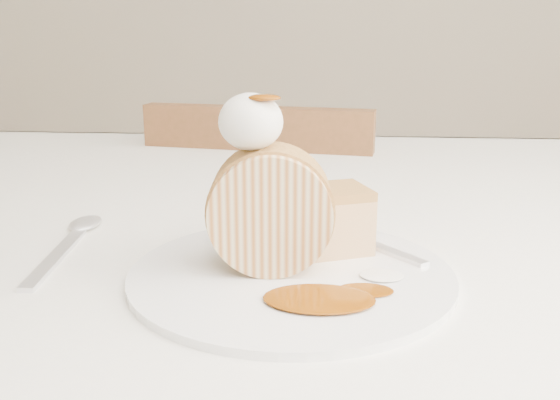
{
  "coord_description": "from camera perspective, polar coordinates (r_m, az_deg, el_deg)",
  "views": [
    {
      "loc": [
        0.03,
        -0.51,
        0.95
      ],
      "look_at": [
        -0.01,
        -0.03,
        0.81
      ],
      "focal_mm": 40.0,
      "sensor_mm": 36.0,
      "label": 1
    }
  ],
  "objects": [
    {
      "name": "table",
      "position": [
        0.77,
        1.83,
        -6.48
      ],
      "size": [
        1.4,
        0.9,
        0.75
      ],
      "color": "white",
      "rests_on": "ground"
    },
    {
      "name": "chair_far",
      "position": [
        1.22,
        -0.76,
        -7.57
      ],
      "size": [
        0.44,
        0.44,
        0.82
      ],
      "rotation": [
        0.0,
        0.0,
        2.99
      ],
      "color": "brown",
      "rests_on": "ground"
    },
    {
      "name": "plate",
      "position": [
        0.51,
        1.03,
        -6.82
      ],
      "size": [
        0.34,
        0.34,
        0.01
      ],
      "primitive_type": "cylinder",
      "rotation": [
        0.0,
        0.0,
        0.37
      ],
      "color": "white",
      "rests_on": "table"
    },
    {
      "name": "roulade_slice",
      "position": [
        0.5,
        -0.87,
        -0.94
      ],
      "size": [
        0.1,
        0.06,
        0.1
      ],
      "primitive_type": "cylinder",
      "rotation": [
        1.57,
        0.0,
        0.07
      ],
      "color": "beige",
      "rests_on": "plate"
    },
    {
      "name": "cake_chunk",
      "position": [
        0.55,
        4.85,
        -2.14
      ],
      "size": [
        0.07,
        0.07,
        0.05
      ],
      "primitive_type": "cube",
      "rotation": [
        0.0,
        0.0,
        0.37
      ],
      "color": "#BA8446",
      "rests_on": "plate"
    },
    {
      "name": "whipped_cream",
      "position": [
        0.49,
        -2.69,
        7.17
      ],
      "size": [
        0.05,
        0.05,
        0.04
      ],
      "primitive_type": "ellipsoid",
      "color": "white",
      "rests_on": "roulade_slice"
    },
    {
      "name": "caramel_drizzle",
      "position": [
        0.48,
        -1.44,
        10.01
      ],
      "size": [
        0.03,
        0.02,
        0.01
      ],
      "primitive_type": "ellipsoid",
      "color": "#713404",
      "rests_on": "whipped_cream"
    },
    {
      "name": "caramel_pool",
      "position": [
        0.46,
        3.59,
        -8.98
      ],
      "size": [
        0.1,
        0.08,
        0.0
      ],
      "primitive_type": null,
      "rotation": [
        0.0,
        0.0,
        0.37
      ],
      "color": "#713404",
      "rests_on": "plate"
    },
    {
      "name": "fork",
      "position": [
        0.57,
        8.81,
        -4.19
      ],
      "size": [
        0.12,
        0.13,
        0.0
      ],
      "primitive_type": "cube",
      "rotation": [
        0.0,
        0.0,
        0.72
      ],
      "color": "silver",
      "rests_on": "plate"
    },
    {
      "name": "spoon",
      "position": [
        0.59,
        -19.84,
        -4.99
      ],
      "size": [
        0.04,
        0.18,
        0.0
      ],
      "primitive_type": "cube",
      "rotation": [
        0.0,
        0.0,
        0.09
      ],
      "color": "silver",
      "rests_on": "table"
    }
  ]
}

